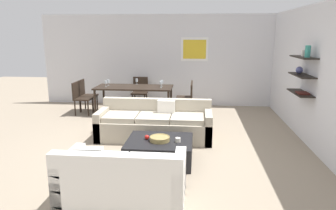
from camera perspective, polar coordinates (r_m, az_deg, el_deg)
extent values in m
plane|color=gray|center=(6.27, -2.52, -7.06)|extent=(18.00, 18.00, 0.00)
cube|color=silver|center=(9.41, 2.23, 8.14)|extent=(8.40, 0.06, 2.70)
cube|color=white|center=(9.32, 4.89, 10.15)|extent=(0.79, 0.02, 0.69)
cube|color=gold|center=(9.31, 4.89, 10.14)|extent=(0.67, 0.01, 0.55)
cube|color=silver|center=(6.84, 24.27, 5.16)|extent=(0.06, 8.20, 2.70)
cube|color=black|center=(6.59, 23.61, 8.03)|extent=(0.28, 0.90, 0.02)
cube|color=black|center=(6.63, 23.33, 5.03)|extent=(0.28, 0.90, 0.02)
cube|color=black|center=(6.68, 23.06, 2.06)|extent=(0.28, 0.90, 0.02)
cylinder|color=teal|center=(6.40, 24.25, 8.95)|extent=(0.10, 0.10, 0.22)
sphere|color=#4C518C|center=(6.79, 22.94, 5.93)|extent=(0.14, 0.14, 0.14)
cylinder|color=silver|center=(6.64, 23.53, 8.69)|extent=(0.07, 0.07, 0.12)
cube|color=#4C1E19|center=(6.53, 23.47, 2.04)|extent=(0.20, 0.28, 0.03)
cube|color=#B2A893|center=(6.48, -2.45, -4.40)|extent=(2.34, 0.90, 0.42)
cube|color=#B2A893|center=(6.74, -2.05, -0.29)|extent=(2.34, 0.16, 0.36)
cube|color=#B2A893|center=(6.70, -11.84, -3.31)|extent=(0.14, 0.90, 0.60)
cube|color=#B2A893|center=(6.40, 7.36, -3.88)|extent=(0.14, 0.90, 0.60)
cube|color=#B2A893|center=(6.50, -8.53, -2.10)|extent=(0.67, 0.70, 0.10)
cube|color=#B2A893|center=(6.37, -2.52, -2.28)|extent=(0.67, 0.70, 0.10)
cube|color=#B2A893|center=(6.32, 3.66, -2.43)|extent=(0.67, 0.70, 0.10)
cube|color=white|center=(6.54, -0.32, -0.70)|extent=(0.36, 0.12, 0.36)
cube|color=white|center=(4.26, -8.09, -14.23)|extent=(1.60, 0.90, 0.42)
cube|color=white|center=(3.77, -9.61, -11.48)|extent=(1.60, 0.16, 0.36)
cube|color=white|center=(4.12, 2.07, -13.69)|extent=(0.14, 0.90, 0.60)
cube|color=white|center=(4.44, -17.55, -12.27)|extent=(0.14, 0.90, 0.60)
cube|color=white|center=(4.12, -3.53, -11.07)|extent=(0.64, 0.70, 0.10)
cube|color=white|center=(4.27, -12.46, -10.49)|extent=(0.64, 0.70, 0.10)
cube|color=white|center=(4.04, -14.35, -10.00)|extent=(0.37, 0.14, 0.36)
cube|color=black|center=(5.38, -1.55, -8.33)|extent=(1.11, 0.95, 0.38)
cylinder|color=#99844C|center=(5.26, -1.53, -6.25)|extent=(0.34, 0.34, 0.07)
torus|color=#99844C|center=(5.25, -1.53, -5.88)|extent=(0.34, 0.34, 0.02)
cylinder|color=silver|center=(5.20, 1.84, -6.43)|extent=(0.09, 0.09, 0.08)
sphere|color=red|center=(5.34, -3.89, -5.91)|extent=(0.08, 0.08, 0.08)
cube|color=black|center=(8.43, -6.25, 3.25)|extent=(2.06, 0.89, 0.04)
cylinder|color=black|center=(8.39, -13.21, 0.32)|extent=(0.06, 0.06, 0.71)
cylinder|color=black|center=(7.99, 0.09, 0.03)|extent=(0.06, 0.06, 0.71)
cylinder|color=black|center=(9.11, -11.68, 1.38)|extent=(0.06, 0.06, 0.71)
cylinder|color=black|center=(8.74, 0.56, 1.17)|extent=(0.06, 0.06, 0.71)
cube|color=black|center=(8.52, 3.00, 1.35)|extent=(0.44, 0.44, 0.04)
cube|color=black|center=(8.47, 4.38, 2.88)|extent=(0.04, 0.44, 0.43)
cylinder|color=black|center=(8.75, 1.86, 0.17)|extent=(0.04, 0.04, 0.41)
cylinder|color=black|center=(8.40, 1.71, -0.37)|extent=(0.04, 0.04, 0.41)
cylinder|color=black|center=(8.73, 4.22, 0.12)|extent=(0.04, 0.04, 0.41)
cylinder|color=black|center=(8.38, 4.16, -0.43)|extent=(0.04, 0.04, 0.41)
cube|color=black|center=(9.04, -14.35, 1.64)|extent=(0.44, 0.44, 0.04)
cube|color=black|center=(9.07, -15.62, 3.11)|extent=(0.04, 0.44, 0.43)
cylinder|color=black|center=(8.86, -13.56, -0.03)|extent=(0.04, 0.04, 0.41)
cylinder|color=black|center=(9.19, -12.84, 0.48)|extent=(0.04, 0.04, 0.41)
cylinder|color=black|center=(8.98, -15.73, 0.02)|extent=(0.04, 0.04, 0.41)
cylinder|color=black|center=(9.31, -14.95, 0.52)|extent=(0.04, 0.04, 0.41)
cube|color=black|center=(9.22, -5.25, 2.22)|extent=(0.44, 0.44, 0.04)
cube|color=black|center=(9.37, -5.05, 3.86)|extent=(0.44, 0.04, 0.43)
cylinder|color=black|center=(9.13, -6.54, 0.64)|extent=(0.04, 0.04, 0.41)
cylinder|color=black|center=(9.06, -4.31, 0.59)|extent=(0.04, 0.04, 0.41)
cylinder|color=black|center=(9.47, -6.09, 1.10)|extent=(0.04, 0.04, 0.41)
cylinder|color=black|center=(9.41, -3.94, 1.06)|extent=(0.04, 0.04, 0.41)
cube|color=black|center=(8.67, -15.23, 1.12)|extent=(0.44, 0.44, 0.04)
cube|color=black|center=(8.70, -16.56, 2.65)|extent=(0.04, 0.44, 0.43)
cylinder|color=black|center=(8.49, -14.43, -0.64)|extent=(0.04, 0.04, 0.41)
cylinder|color=black|center=(8.82, -13.65, -0.09)|extent=(0.04, 0.04, 0.41)
cylinder|color=black|center=(8.62, -16.68, -0.57)|extent=(0.04, 0.04, 0.41)
cylinder|color=black|center=(8.95, -15.83, -0.04)|extent=(0.04, 0.04, 0.41)
cube|color=black|center=(8.12, 2.88, 0.78)|extent=(0.44, 0.44, 0.04)
cube|color=black|center=(8.07, 4.32, 2.38)|extent=(0.04, 0.44, 0.43)
cylinder|color=black|center=(8.36, 1.69, -0.44)|extent=(0.04, 0.04, 0.41)
cylinder|color=black|center=(8.01, 1.51, -1.03)|extent=(0.04, 0.04, 0.41)
cylinder|color=black|center=(8.34, 4.15, -0.49)|extent=(0.04, 0.04, 0.41)
cylinder|color=black|center=(7.99, 4.09, -1.09)|extent=(0.04, 0.04, 0.41)
cylinder|color=silver|center=(8.42, -1.14, 3.47)|extent=(0.06, 0.06, 0.01)
cylinder|color=silver|center=(8.41, -1.14, 3.78)|extent=(0.01, 0.01, 0.09)
cylinder|color=silver|center=(8.40, -1.14, 4.32)|extent=(0.07, 0.07, 0.07)
cylinder|color=silver|center=(8.20, -1.31, 3.21)|extent=(0.06, 0.06, 0.01)
cylinder|color=silver|center=(8.19, -1.32, 3.53)|extent=(0.01, 0.01, 0.09)
cylinder|color=silver|center=(8.18, -1.32, 4.10)|extent=(0.06, 0.06, 0.08)
cylinder|color=silver|center=(8.80, -5.75, 3.82)|extent=(0.06, 0.06, 0.01)
cylinder|color=silver|center=(8.79, -5.75, 4.04)|extent=(0.01, 0.01, 0.06)
cylinder|color=silver|center=(8.78, -5.76, 4.54)|extent=(0.06, 0.06, 0.09)
cylinder|color=silver|center=(8.71, -10.90, 3.56)|extent=(0.06, 0.06, 0.01)
cylinder|color=silver|center=(8.70, -10.91, 3.78)|extent=(0.01, 0.01, 0.06)
cylinder|color=silver|center=(8.69, -10.93, 4.29)|extent=(0.08, 0.08, 0.09)
cylinder|color=silver|center=(8.50, -11.31, 3.31)|extent=(0.06, 0.06, 0.01)
cylinder|color=silver|center=(8.49, -11.33, 3.60)|extent=(0.01, 0.01, 0.08)
cylinder|color=silver|center=(8.48, -11.35, 4.13)|extent=(0.06, 0.06, 0.08)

